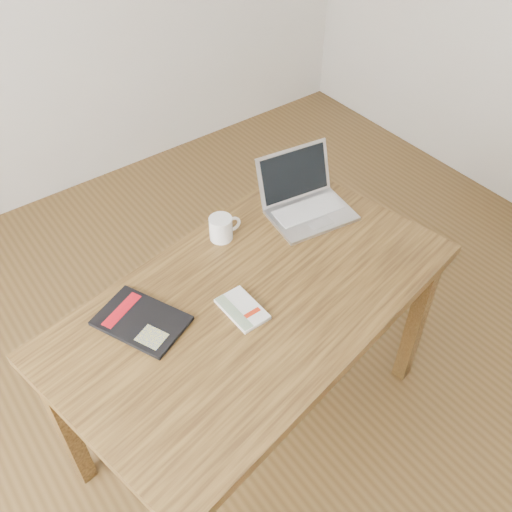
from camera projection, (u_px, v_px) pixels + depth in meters
room at (269, 145)px, 1.33m from camera, size 4.04×4.04×2.70m
desk at (255, 314)px, 1.86m from camera, size 1.42×0.98×0.75m
white_guidebook at (242, 309)px, 1.75m from camera, size 0.10×0.16×0.01m
black_guidebook at (141, 321)px, 1.72m from camera, size 0.27×0.31×0.01m
laptop at (305, 200)px, 2.08m from camera, size 0.33×0.31×0.20m
coffee_mug at (222, 228)px, 1.97m from camera, size 0.12×0.08×0.09m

